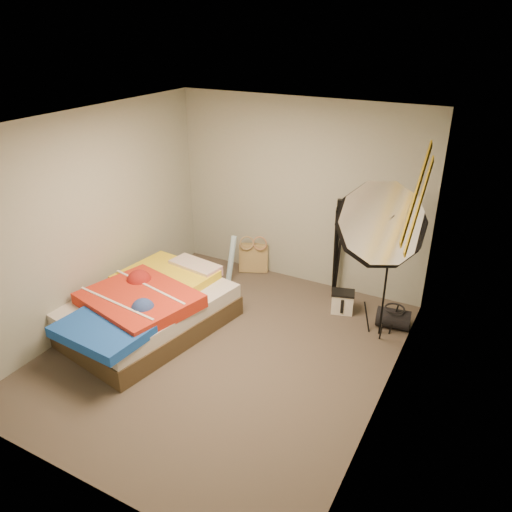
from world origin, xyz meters
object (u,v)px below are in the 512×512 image
Objects in this scene: bed at (148,309)px; camera_tripod at (337,241)px; wrapping_roll at (231,259)px; camera_case at (342,303)px; duffel_bag at (393,318)px; tote_bag at (254,258)px; photo_umbrella at (380,225)px.

camera_tripod reaches higher than bed.
wrapping_roll reaches higher than bed.
bed is at bearing -130.72° from camera_tripod.
wrapping_roll is 1.66m from camera_case.
wrapping_roll reaches higher than duffel_bag.
tote_bag is 0.21× the size of photo_umbrella.
camera_case is at bearing -1.79° from wrapping_roll.
wrapping_roll is at bearing 80.60° from bed.
wrapping_roll is at bearing 161.25° from camera_case.
duffel_bag is (2.30, -0.09, -0.22)m from wrapping_roll.
wrapping_roll is at bearing -131.12° from tote_bag.
duffel_bag is at bearing -20.71° from camera_case.
photo_umbrella is (0.46, -0.43, 1.29)m from camera_case.
camera_case is 0.65m from duffel_bag.
photo_umbrella reaches higher than duffel_bag.
camera_case is at bearing 168.69° from duffel_bag.
tote_bag reaches higher than duffel_bag.
camera_tripod is at bearing -26.42° from tote_bag.
camera_tripod reaches higher than camera_case.
bed is at bearing -159.64° from camera_case.
camera_case is at bearing -58.50° from camera_tripod.
camera_case is at bearing 136.58° from photo_umbrella.
duffel_bag is at bearing 28.84° from bed.
camera_case is (1.52, -0.48, -0.08)m from tote_bag.
camera_case is at bearing 37.32° from bed.
wrapping_roll is (-0.12, -0.43, 0.13)m from tote_bag.
bed is 1.67× the size of camera_tripod.
camera_case is 0.67× the size of duffel_bag.
wrapping_roll is 2.55× the size of camera_case.
camera_case is at bearing -42.22° from tote_bag.
tote_bag is 0.19× the size of bed.
photo_umbrella is (2.11, -0.49, 1.08)m from wrapping_roll.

